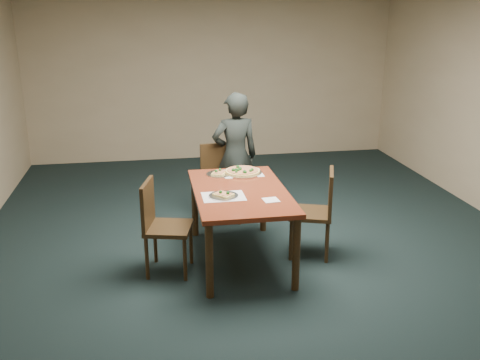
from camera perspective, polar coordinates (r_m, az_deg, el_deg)
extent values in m
plane|color=black|center=(5.52, 2.46, -8.45)|extent=(8.00, 8.00, 0.00)
plane|color=tan|center=(8.95, -2.94, 11.18)|extent=(6.00, 0.00, 6.00)
cube|color=#602213|center=(5.23, 0.00, -1.28)|extent=(0.90, 1.50, 0.04)
cylinder|color=black|center=(4.70, -3.28, -8.61)|extent=(0.07, 0.07, 0.70)
cylinder|color=black|center=(5.96, -4.84, -2.74)|extent=(0.07, 0.07, 0.70)
cylinder|color=black|center=(4.84, 6.02, -7.87)|extent=(0.07, 0.07, 0.70)
cylinder|color=black|center=(6.07, 2.51, -2.30)|extent=(0.07, 0.07, 0.70)
cube|color=black|center=(6.32, -2.01, -0.51)|extent=(0.45, 0.45, 0.04)
cylinder|color=black|center=(6.20, -3.24, -3.21)|extent=(0.04, 0.04, 0.43)
cylinder|color=black|center=(6.53, -3.88, -2.11)|extent=(0.04, 0.04, 0.43)
cylinder|color=black|center=(6.28, -0.02, -2.92)|extent=(0.04, 0.04, 0.43)
cylinder|color=black|center=(6.61, -0.81, -1.84)|extent=(0.04, 0.04, 0.43)
cube|color=black|center=(6.43, -2.41, 2.04)|extent=(0.42, 0.07, 0.44)
cube|color=black|center=(5.14, -7.62, -5.11)|extent=(0.51, 0.51, 0.04)
cylinder|color=black|center=(5.05, -5.89, -8.44)|extent=(0.04, 0.04, 0.43)
cylinder|color=black|center=(5.12, -9.90, -8.24)|extent=(0.04, 0.04, 0.43)
cylinder|color=black|center=(5.37, -5.25, -6.74)|extent=(0.04, 0.04, 0.43)
cylinder|color=black|center=(5.44, -9.03, -6.58)|extent=(0.04, 0.04, 0.43)
cube|color=black|center=(5.10, -9.83, -2.54)|extent=(0.13, 0.42, 0.44)
cube|color=black|center=(5.50, 7.53, -3.54)|extent=(0.53, 0.53, 0.04)
cylinder|color=black|center=(5.76, 5.70, -4.98)|extent=(0.04, 0.04, 0.43)
cylinder|color=black|center=(5.76, 9.29, -5.16)|extent=(0.04, 0.04, 0.43)
cylinder|color=black|center=(5.43, 5.46, -6.44)|extent=(0.04, 0.04, 0.43)
cylinder|color=black|center=(5.43, 9.27, -6.64)|extent=(0.04, 0.04, 0.43)
cube|color=black|center=(5.42, 9.64, -1.28)|extent=(0.17, 0.41, 0.44)
imported|color=black|center=(6.37, -0.52, 2.56)|extent=(0.59, 0.42, 1.52)
cube|color=white|center=(5.74, 0.28, 0.73)|extent=(0.42, 0.32, 0.00)
cube|color=white|center=(5.04, -1.77, -1.76)|extent=(0.40, 0.30, 0.00)
cylinder|color=silver|center=(5.74, 0.28, 0.80)|extent=(0.41, 0.41, 0.01)
cylinder|color=#D6AD52|center=(5.74, 0.28, 0.95)|extent=(0.37, 0.37, 0.02)
cylinder|color=#D9B471|center=(5.73, 0.28, 1.08)|extent=(0.33, 0.33, 0.01)
sphere|color=#144315|center=(5.61, 0.58, 0.84)|extent=(0.03, 0.03, 0.03)
sphere|color=#144315|center=(5.61, 0.49, 0.88)|extent=(0.04, 0.04, 0.04)
sphere|color=#144315|center=(5.74, 0.02, 1.25)|extent=(0.03, 0.03, 0.03)
sphere|color=#144315|center=(5.68, -0.73, 1.08)|extent=(0.04, 0.04, 0.04)
sphere|color=#144315|center=(5.80, -0.24, 1.43)|extent=(0.03, 0.03, 0.03)
sphere|color=#144315|center=(5.69, -0.43, 1.11)|extent=(0.03, 0.03, 0.03)
sphere|color=#144315|center=(5.66, 1.13, 1.00)|extent=(0.03, 0.03, 0.03)
sphere|color=#144315|center=(5.72, 0.00, 1.18)|extent=(0.03, 0.03, 0.03)
sphere|color=#144315|center=(5.69, 1.30, 1.11)|extent=(0.03, 0.03, 0.03)
sphere|color=#144315|center=(5.69, -0.21, 1.09)|extent=(0.04, 0.04, 0.04)
sphere|color=#144315|center=(5.63, -0.40, 0.89)|extent=(0.03, 0.03, 0.03)
cylinder|color=silver|center=(5.04, -1.77, -1.70)|extent=(0.28, 0.28, 0.01)
cube|color=#D6AD52|center=(5.04, -1.77, -1.56)|extent=(0.21, 0.21, 0.02)
cube|color=#D9B471|center=(5.03, -1.78, -1.44)|extent=(0.17, 0.17, 0.01)
sphere|color=#144315|center=(5.03, -2.09, -1.29)|extent=(0.03, 0.03, 0.03)
sphere|color=#144315|center=(5.01, -1.30, -1.39)|extent=(0.03, 0.03, 0.03)
cylinder|color=silver|center=(5.70, -2.22, 0.64)|extent=(0.28, 0.28, 0.01)
cube|color=#D6AD52|center=(5.70, -2.22, 0.76)|extent=(0.19, 0.21, 0.02)
cube|color=#D9B471|center=(5.70, -2.22, 0.87)|extent=(0.15, 0.17, 0.01)
sphere|color=#144315|center=(5.68, -2.56, 0.95)|extent=(0.03, 0.03, 0.03)
sphere|color=#144315|center=(5.73, -2.15, 1.10)|extent=(0.03, 0.03, 0.03)
cube|color=white|center=(4.95, 3.32, -2.15)|extent=(0.15, 0.15, 0.01)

